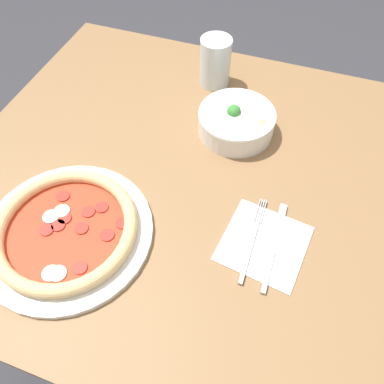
% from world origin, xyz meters
% --- Properties ---
extents(ground_plane, '(8.00, 8.00, 0.00)m').
position_xyz_m(ground_plane, '(0.00, 0.00, 0.00)').
color(ground_plane, '#333338').
extents(dining_table, '(1.00, 0.91, 0.74)m').
position_xyz_m(dining_table, '(0.00, 0.00, 0.62)').
color(dining_table, olive).
rests_on(dining_table, ground_plane).
extents(pizza, '(0.32, 0.32, 0.04)m').
position_xyz_m(pizza, '(-0.17, -0.22, 0.75)').
color(pizza, white).
rests_on(pizza, dining_table).
extents(bowl, '(0.18, 0.18, 0.07)m').
position_xyz_m(bowl, '(0.06, 0.15, 0.77)').
color(bowl, white).
rests_on(bowl, dining_table).
extents(napkin, '(0.17, 0.17, 0.00)m').
position_xyz_m(napkin, '(0.19, -0.12, 0.74)').
color(napkin, white).
rests_on(napkin, dining_table).
extents(fork, '(0.02, 0.19, 0.00)m').
position_xyz_m(fork, '(0.17, -0.12, 0.74)').
color(fork, silver).
rests_on(fork, napkin).
extents(knife, '(0.02, 0.20, 0.01)m').
position_xyz_m(knife, '(0.21, -0.13, 0.74)').
color(knife, silver).
rests_on(knife, napkin).
extents(glass, '(0.08, 0.08, 0.12)m').
position_xyz_m(glass, '(-0.04, 0.31, 0.80)').
color(glass, silver).
rests_on(glass, dining_table).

